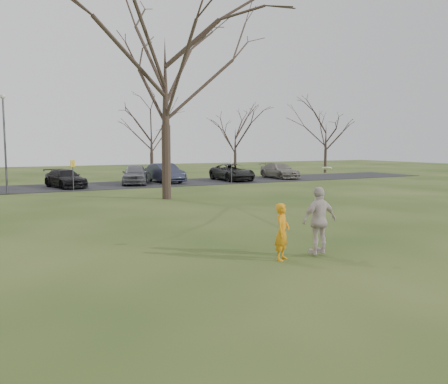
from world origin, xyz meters
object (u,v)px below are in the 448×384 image
(car_4, at_px, (135,174))
(car_3, at_px, (65,178))
(car_5, at_px, (165,173))
(big_tree, at_px, (165,75))
(car_7, at_px, (280,171))
(player_defender, at_px, (282,232))
(lamp_post, at_px, (4,131))
(car_6, at_px, (232,172))
(catching_play, at_px, (319,220))

(car_4, bearing_deg, car_3, -155.99)
(car_5, xyz_separation_m, big_tree, (-3.76, -10.52, 6.19))
(car_7, bearing_deg, player_defender, -123.39)
(car_3, relative_size, lamp_post, 0.71)
(lamp_post, bearing_deg, car_7, 6.50)
(car_7, height_order, lamp_post, lamp_post)
(car_6, distance_m, big_tree, 15.02)
(car_6, xyz_separation_m, lamp_post, (-17.55, -2.26, 3.23))
(catching_play, bearing_deg, lamp_post, 107.27)
(lamp_post, bearing_deg, player_defender, -75.35)
(car_6, xyz_separation_m, big_tree, (-9.55, -9.76, 6.26))
(car_7, bearing_deg, car_4, -178.85)
(car_5, height_order, car_6, car_5)
(player_defender, distance_m, car_5, 25.97)
(car_3, bearing_deg, player_defender, -99.32)
(car_5, xyz_separation_m, car_6, (5.79, -0.77, -0.06))
(car_4, relative_size, car_5, 0.97)
(car_3, bearing_deg, car_6, -13.13)
(car_4, distance_m, lamp_post, 9.96)
(car_3, relative_size, car_6, 0.88)
(car_7, bearing_deg, catching_play, -121.41)
(car_5, distance_m, catching_play, 25.87)
(player_defender, relative_size, catching_play, 0.64)
(car_5, relative_size, big_tree, 0.33)
(car_3, xyz_separation_m, catching_play, (3.08, -24.48, 0.34))
(car_3, height_order, big_tree, big_tree)
(big_tree, bearing_deg, car_7, 34.54)
(car_5, relative_size, lamp_post, 0.74)
(catching_play, bearing_deg, car_6, 66.76)
(car_7, bearing_deg, car_6, -175.66)
(car_5, height_order, car_7, car_5)
(car_5, distance_m, big_tree, 12.78)
(car_4, bearing_deg, player_defender, -77.91)
(car_4, bearing_deg, car_7, 20.10)
(catching_play, bearing_deg, player_defender, 173.24)
(car_6, height_order, catching_play, catching_play)
(car_4, bearing_deg, lamp_post, -145.13)
(car_3, height_order, catching_play, catching_play)
(catching_play, height_order, big_tree, big_tree)
(car_6, bearing_deg, catching_play, -111.95)
(player_defender, distance_m, big_tree, 16.17)
(player_defender, xyz_separation_m, car_3, (-1.94, 24.34, -0.09))
(player_defender, xyz_separation_m, big_tree, (2.18, 14.76, 6.22))
(player_defender, height_order, car_4, car_4)
(player_defender, height_order, big_tree, big_tree)
(player_defender, relative_size, car_4, 0.34)
(player_defender, height_order, car_6, player_defender)
(player_defender, bearing_deg, catching_play, -43.03)
(car_4, height_order, lamp_post, lamp_post)
(catching_play, relative_size, big_tree, 0.17)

